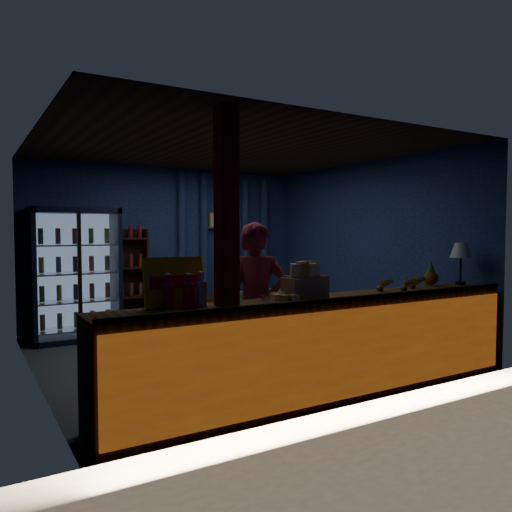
{
  "coord_description": "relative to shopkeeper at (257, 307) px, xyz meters",
  "views": [
    {
      "loc": [
        -2.94,
        -5.57,
        1.59
      ],
      "look_at": [
        0.24,
        -0.2,
        1.26
      ],
      "focal_mm": 35.0,
      "sensor_mm": 36.0,
      "label": 1
    }
  ],
  "objects": [
    {
      "name": "green_chair",
      "position": [
        1.71,
        2.76,
        -0.52
      ],
      "size": [
        0.76,
        0.78,
        0.62
      ],
      "primitive_type": "imported",
      "rotation": [
        0.0,
        0.0,
        3.3
      ],
      "color": "#4F9E5C",
      "rests_on": "ground"
    },
    {
      "name": "snack_box_left",
      "position": [
        0.18,
        -0.52,
        0.24
      ],
      "size": [
        0.34,
        0.29,
        0.33
      ],
      "color": "#8E6344",
      "rests_on": "counter"
    },
    {
      "name": "framed_picture",
      "position": [
        1.3,
        3.48,
        0.92
      ],
      "size": [
        0.36,
        0.04,
        0.28
      ],
      "color": "yellow",
      "rests_on": "room_walls"
    },
    {
      "name": "soda_bottles",
      "position": [
        -0.92,
        -0.43,
        0.24
      ],
      "size": [
        0.39,
        0.17,
        0.29
      ],
      "color": "red",
      "rests_on": "counter"
    },
    {
      "name": "banana_bunches",
      "position": [
        1.48,
        -0.49,
        0.19
      ],
      "size": [
        0.7,
        0.28,
        0.15
      ],
      "color": "gold",
      "rests_on": "counter"
    },
    {
      "name": "ground",
      "position": [
        0.45,
        1.38,
        -0.83
      ],
      "size": [
        4.6,
        4.6,
        0.0
      ],
      "primitive_type": "plane",
      "color": "#515154",
      "rests_on": "ground"
    },
    {
      "name": "pineapple",
      "position": [
        2.09,
        -0.35,
        0.23
      ],
      "size": [
        0.16,
        0.16,
        0.28
      ],
      "color": "brown",
      "rests_on": "counter"
    },
    {
      "name": "support_post",
      "position": [
        -0.6,
        -0.52,
        0.47
      ],
      "size": [
        0.16,
        0.16,
        2.6
      ],
      "primitive_type": "cube",
      "color": "maroon",
      "rests_on": "ground"
    },
    {
      "name": "table_lamp",
      "position": [
        2.5,
        -0.43,
        0.5
      ],
      "size": [
        0.25,
        0.25,
        0.49
      ],
      "color": "black",
      "rests_on": "counter"
    },
    {
      "name": "room_walls",
      "position": [
        0.45,
        1.38,
        0.74
      ],
      "size": [
        4.6,
        4.6,
        4.6
      ],
      "color": "navy",
      "rests_on": "ground"
    },
    {
      "name": "curtain_folds",
      "position": [
        1.45,
        3.52,
        0.47
      ],
      "size": [
        1.74,
        0.14,
        2.5
      ],
      "color": "navy",
      "rests_on": "room_walls"
    },
    {
      "name": "yellow_sign",
      "position": [
        -0.97,
        -0.3,
        0.32
      ],
      "size": [
        0.52,
        0.12,
        0.41
      ],
      "color": "yellow",
      "rests_on": "counter"
    },
    {
      "name": "bottle_shelf",
      "position": [
        -0.25,
        3.44,
        -0.04
      ],
      "size": [
        0.5,
        0.28,
        1.6
      ],
      "color": "#381E11",
      "rests_on": "ground"
    },
    {
      "name": "side_table",
      "position": [
        0.68,
        2.92,
        -0.56
      ],
      "size": [
        0.65,
        0.51,
        0.64
      ],
      "color": "#381E11",
      "rests_on": "ground"
    },
    {
      "name": "beverage_cooler",
      "position": [
        -1.1,
        3.3,
        0.1
      ],
      "size": [
        1.2,
        0.62,
        1.9
      ],
      "color": "black",
      "rests_on": "ground"
    },
    {
      "name": "shopkeeper",
      "position": [
        0.0,
        0.0,
        0.0
      ],
      "size": [
        0.72,
        0.61,
        1.66
      ],
      "primitive_type": "imported",
      "rotation": [
        0.0,
        0.0,
        -0.43
      ],
      "color": "maroon",
      "rests_on": "ground"
    },
    {
      "name": "snack_box_centre",
      "position": [
        0.24,
        -0.49,
        0.24
      ],
      "size": [
        0.36,
        0.31,
        0.35
      ],
      "color": "#8E6344",
      "rests_on": "counter"
    },
    {
      "name": "pastry_tray",
      "position": [
        -0.01,
        -0.56,
        0.14
      ],
      "size": [
        0.47,
        0.47,
        0.08
      ],
      "color": "silver",
      "rests_on": "counter"
    },
    {
      "name": "counter",
      "position": [
        0.45,
        -0.52,
        -0.36
      ],
      "size": [
        4.4,
        0.57,
        0.99
      ],
      "color": "brown",
      "rests_on": "ground"
    }
  ]
}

